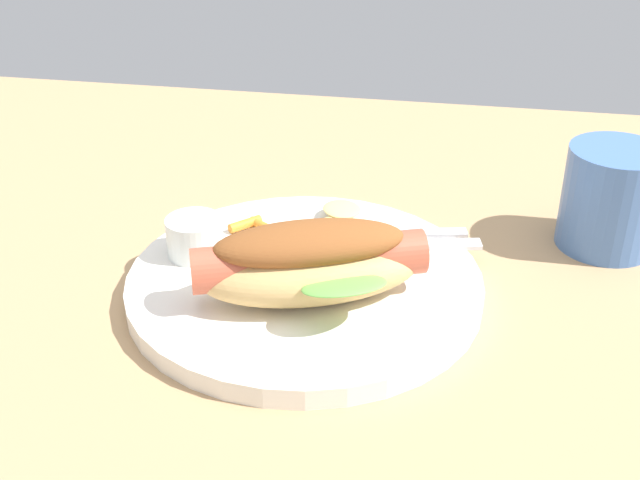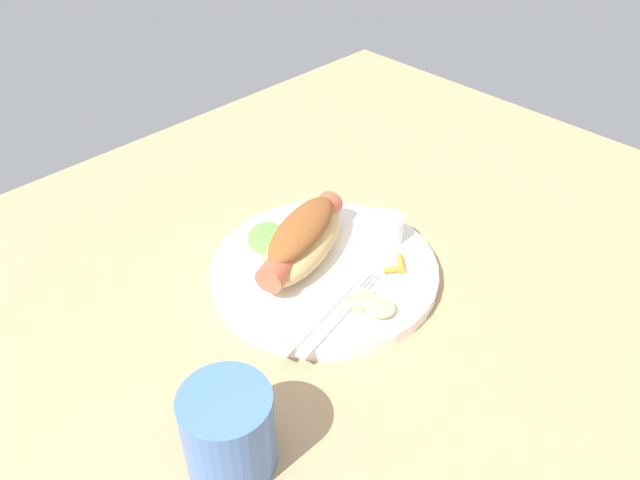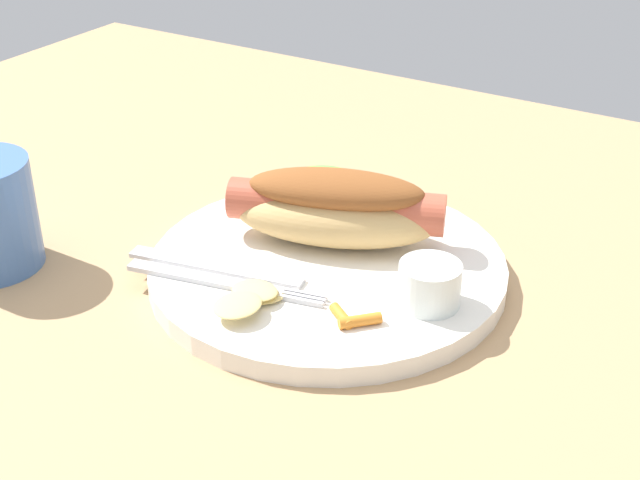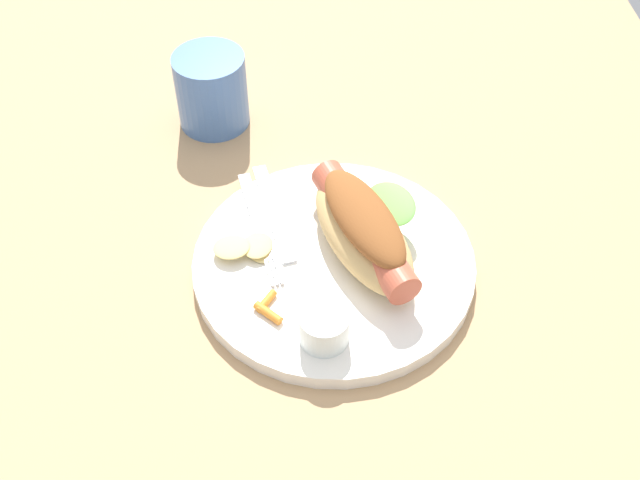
{
  "view_description": "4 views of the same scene",
  "coord_description": "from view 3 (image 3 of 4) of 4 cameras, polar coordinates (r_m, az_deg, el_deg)",
  "views": [
    {
      "loc": [
        7.52,
        -51.87,
        34.53
      ],
      "look_at": [
        -1.88,
        0.19,
        4.71
      ],
      "focal_mm": 45.6,
      "sensor_mm": 36.0,
      "label": 1
    },
    {
      "loc": [
        38.2,
        40.96,
        51.15
      ],
      "look_at": [
        -2.17,
        0.13,
        6.06
      ],
      "focal_mm": 35.76,
      "sensor_mm": 36.0,
      "label": 2
    },
    {
      "loc": [
        -33.26,
        51.07,
        36.47
      ],
      "look_at": [
        -2.91,
        0.9,
        3.67
      ],
      "focal_mm": 50.58,
      "sensor_mm": 36.0,
      "label": 3
    },
    {
      "loc": [
        -52.72,
        4.8,
        59.37
      ],
      "look_at": [
        -2.64,
        1.31,
        3.92
      ],
      "focal_mm": 44.43,
      "sensor_mm": 36.0,
      "label": 4
    }
  ],
  "objects": [
    {
      "name": "ground_plane",
      "position": [
        0.71,
        -1.62,
        -2.31
      ],
      "size": [
        120.0,
        90.0,
        1.8
      ],
      "primitive_type": "cube",
      "color": "tan"
    },
    {
      "name": "plate",
      "position": [
        0.69,
        0.59,
        -1.7
      ],
      "size": [
        27.31,
        27.31,
        1.6
      ],
      "primitive_type": "cylinder",
      "color": "white",
      "rests_on": "ground_plane"
    },
    {
      "name": "hot_dog",
      "position": [
        0.7,
        1.0,
        2.08
      ],
      "size": [
        17.54,
        12.24,
        5.93
      ],
      "rotation": [
        0.0,
        0.0,
        3.49
      ],
      "color": "tan",
      "rests_on": "plate"
    },
    {
      "name": "sauce_ramekin",
      "position": [
        0.63,
        6.94,
        -2.81
      ],
      "size": [
        4.42,
        4.42,
        3.15
      ],
      "primitive_type": "cylinder",
      "color": "white",
      "rests_on": "plate"
    },
    {
      "name": "fork",
      "position": [
        0.66,
        -6.31,
        -2.65
      ],
      "size": [
        15.43,
        4.31,
        0.4
      ],
      "rotation": [
        0.0,
        0.0,
        3.35
      ],
      "color": "silver",
      "rests_on": "plate"
    },
    {
      "name": "knife",
      "position": [
        0.68,
        -6.63,
        -1.71
      ],
      "size": [
        13.97,
        4.12,
        0.36
      ],
      "primitive_type": "cube",
      "rotation": [
        0.0,
        0.0,
        3.34
      ],
      "color": "silver",
      "rests_on": "plate"
    },
    {
      "name": "chips_pile",
      "position": [
        0.63,
        -4.5,
        -3.62
      ],
      "size": [
        4.66,
        6.42,
        1.24
      ],
      "color": "#E8CB76",
      "rests_on": "plate"
    },
    {
      "name": "carrot_garnish",
      "position": [
        0.61,
        2.06,
        -5.0
      ],
      "size": [
        3.92,
        2.69,
        0.81
      ],
      "color": "orange",
      "rests_on": "plate"
    }
  ]
}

